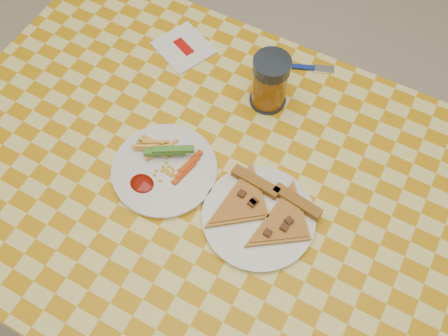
# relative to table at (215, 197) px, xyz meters

# --- Properties ---
(ground) EXTENTS (8.00, 8.00, 0.00)m
(ground) POSITION_rel_table_xyz_m (0.00, 0.00, -0.68)
(ground) COLOR beige
(ground) RESTS_ON ground
(table) EXTENTS (1.28, 0.88, 0.76)m
(table) POSITION_rel_table_xyz_m (0.00, 0.00, 0.00)
(table) COLOR white
(table) RESTS_ON ground
(plate_left) EXTENTS (0.25, 0.25, 0.01)m
(plate_left) POSITION_rel_table_xyz_m (-0.11, -0.03, 0.08)
(plate_left) COLOR white
(plate_left) RESTS_ON table
(plate_right) EXTENTS (0.27, 0.27, 0.01)m
(plate_right) POSITION_rel_table_xyz_m (0.12, -0.03, 0.08)
(plate_right) COLOR white
(plate_right) RESTS_ON table
(fries_veggies) EXTENTS (0.16, 0.15, 0.04)m
(fries_veggies) POSITION_rel_table_xyz_m (-0.12, -0.01, 0.10)
(fries_veggies) COLOR #F4CC4D
(fries_veggies) RESTS_ON plate_left
(pizza_slices) EXTENTS (0.25, 0.22, 0.02)m
(pizza_slices) POSITION_rel_table_xyz_m (0.12, -0.01, 0.09)
(pizza_slices) COLOR gold
(pizza_slices) RESTS_ON plate_right
(drink_glass) EXTENTS (0.09, 0.09, 0.14)m
(drink_glass) POSITION_rel_table_xyz_m (0.00, 0.25, 0.14)
(drink_glass) COLOR black
(drink_glass) RESTS_ON table
(napkin) EXTENTS (0.16, 0.16, 0.01)m
(napkin) POSITION_rel_table_xyz_m (-0.25, 0.29, 0.08)
(napkin) COLOR white
(napkin) RESTS_ON table
(fork) EXTENTS (0.15, 0.07, 0.01)m
(fork) POSITION_rel_table_xyz_m (0.04, 0.38, 0.08)
(fork) COLOR navy
(fork) RESTS_ON table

